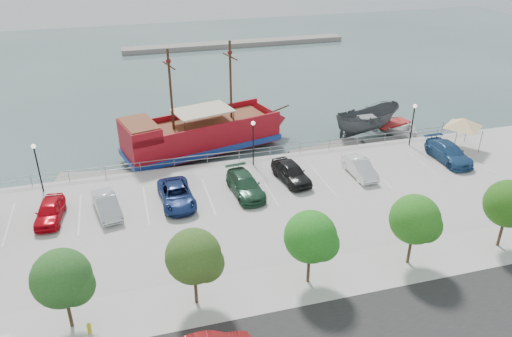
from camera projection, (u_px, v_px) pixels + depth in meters
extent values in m
plane|color=#3C4F4E|center=(275.00, 211.00, 40.40)|extent=(160.00, 160.00, 0.00)
cube|color=#B8B7B2|center=(323.00, 279.00, 31.38)|extent=(100.00, 4.00, 0.05)
cylinder|color=gray|center=(250.00, 150.00, 46.19)|extent=(50.00, 0.06, 0.06)
cylinder|color=gray|center=(250.00, 154.00, 46.37)|extent=(50.00, 0.06, 0.06)
cube|color=gray|center=(236.00, 44.00, 89.69)|extent=(40.00, 3.00, 0.80)
cube|color=maroon|center=(202.00, 136.00, 49.34)|extent=(15.92, 8.39, 2.47)
cube|color=navy|center=(202.00, 143.00, 49.71)|extent=(16.27, 8.74, 0.57)
cone|color=maroon|center=(274.00, 120.00, 53.07)|extent=(4.08, 5.18, 4.56)
cube|color=maroon|center=(139.00, 131.00, 45.72)|extent=(3.95, 5.32, 1.33)
cube|color=brown|center=(139.00, 123.00, 45.39)|extent=(3.67, 4.90, 0.11)
cube|color=brown|center=(206.00, 123.00, 48.96)|extent=(13.02, 7.13, 0.14)
cube|color=maroon|center=(192.00, 114.00, 50.38)|extent=(14.78, 3.97, 0.67)
cube|color=maroon|center=(211.00, 129.00, 46.87)|extent=(14.78, 3.97, 0.67)
cylinder|color=#382111|center=(231.00, 81.00, 48.47)|extent=(0.28, 0.28, 7.80)
cylinder|color=#382111|center=(171.00, 91.00, 45.72)|extent=(0.28, 0.28, 7.80)
cylinder|color=#382111|center=(230.00, 57.00, 47.38)|extent=(0.84, 2.80, 0.13)
cylinder|color=#382111|center=(169.00, 65.00, 44.63)|extent=(0.84, 2.80, 0.13)
cube|color=beige|center=(202.00, 110.00, 48.21)|extent=(6.24, 4.87, 0.11)
cylinder|color=#382111|center=(279.00, 109.00, 52.84)|extent=(2.33, 0.74, 0.56)
imported|color=#43474A|center=(367.00, 123.00, 53.12)|extent=(8.32, 4.41, 3.06)
imported|color=white|center=(392.00, 127.00, 54.28)|extent=(6.84, 8.22, 1.47)
cube|color=gray|center=(98.00, 178.00, 44.88)|extent=(7.44, 3.47, 0.41)
cube|color=slate|center=(327.00, 150.00, 50.19)|extent=(8.05, 3.59, 0.44)
cube|color=slate|center=(395.00, 142.00, 52.04)|extent=(6.79, 2.61, 0.38)
cylinder|color=slate|center=(442.00, 133.00, 49.34)|extent=(0.08, 0.08, 2.21)
cylinder|color=slate|center=(466.00, 131.00, 49.68)|extent=(0.08, 0.08, 2.21)
cylinder|color=slate|center=(455.00, 143.00, 47.05)|extent=(0.08, 0.08, 2.21)
cylinder|color=slate|center=(481.00, 142.00, 47.39)|extent=(0.08, 0.08, 2.21)
pyramid|color=beige|center=(465.00, 118.00, 47.47)|extent=(4.70, 4.70, 0.90)
cylinder|color=yellow|center=(90.00, 329.00, 27.21)|extent=(0.23, 0.23, 0.56)
sphere|color=yellow|center=(89.00, 325.00, 27.08)|extent=(0.24, 0.24, 0.24)
cylinder|color=black|center=(39.00, 170.00, 40.28)|extent=(0.12, 0.12, 4.00)
sphere|color=#FFF2CC|center=(33.00, 146.00, 39.32)|extent=(0.36, 0.36, 0.36)
cylinder|color=black|center=(253.00, 145.00, 44.59)|extent=(0.12, 0.12, 4.00)
sphere|color=#FFF2CC|center=(253.00, 123.00, 43.63)|extent=(0.36, 0.36, 0.36)
cylinder|color=black|center=(412.00, 127.00, 48.42)|extent=(0.12, 0.12, 4.00)
sphere|color=#FFF2CC|center=(415.00, 106.00, 47.46)|extent=(0.36, 0.36, 0.36)
cylinder|color=#473321|center=(69.00, 311.00, 27.29)|extent=(0.20, 0.20, 2.20)
sphere|color=#234D1D|center=(62.00, 278.00, 26.24)|extent=(3.20, 3.20, 3.20)
sphere|color=#234D1D|center=(75.00, 286.00, 26.31)|extent=(2.20, 2.20, 2.20)
cylinder|color=#473321|center=(196.00, 288.00, 28.97)|extent=(0.20, 0.20, 2.20)
sphere|color=#2F4D1A|center=(193.00, 256.00, 27.91)|extent=(3.20, 3.20, 3.20)
sphere|color=#2F4D1A|center=(205.00, 263.00, 27.98)|extent=(2.20, 2.20, 2.20)
cylinder|color=#473321|center=(309.00, 268.00, 30.64)|extent=(0.20, 0.20, 2.20)
sphere|color=#206A1A|center=(310.00, 237.00, 29.59)|extent=(3.20, 3.20, 3.20)
sphere|color=#206A1A|center=(321.00, 243.00, 29.66)|extent=(2.20, 2.20, 2.20)
cylinder|color=#473321|center=(410.00, 249.00, 32.32)|extent=(0.20, 0.20, 2.20)
sphere|color=#256418|center=(415.00, 219.00, 31.26)|extent=(3.20, 3.20, 3.20)
sphere|color=#256418|center=(425.00, 226.00, 31.33)|extent=(2.20, 2.20, 2.20)
cylinder|color=#473321|center=(501.00, 232.00, 33.99)|extent=(0.20, 0.20, 2.20)
sphere|color=#235413|center=(509.00, 204.00, 32.94)|extent=(3.20, 3.20, 3.20)
imported|color=#BF0512|center=(50.00, 211.00, 37.09)|extent=(2.24, 4.57, 1.50)
imported|color=silver|center=(107.00, 205.00, 37.88)|extent=(2.39, 4.70, 1.48)
imported|color=navy|center=(177.00, 195.00, 39.22)|extent=(2.71, 5.47, 1.49)
imported|color=#234C33|center=(245.00, 185.00, 40.58)|extent=(2.58, 5.46, 1.54)
imported|color=black|center=(291.00, 172.00, 42.47)|extent=(2.66, 5.08, 1.65)
imported|color=white|center=(360.00, 168.00, 43.43)|extent=(1.66, 4.49, 1.47)
imported|color=navy|center=(449.00, 153.00, 45.97)|extent=(2.30, 5.56, 1.61)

